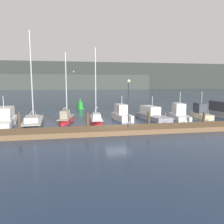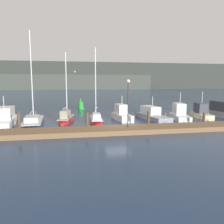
% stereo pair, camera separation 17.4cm
% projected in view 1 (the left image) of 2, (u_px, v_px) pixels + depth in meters
% --- Properties ---
extents(ground_plane, '(400.00, 400.00, 0.00)m').
position_uv_depth(ground_plane, '(118.00, 128.00, 22.51)').
color(ground_plane, navy).
extents(dock, '(38.30, 2.80, 0.45)m').
position_uv_depth(dock, '(122.00, 130.00, 20.52)').
color(dock, brown).
rests_on(dock, ground).
extents(mooring_pile_1, '(0.28, 0.28, 1.98)m').
position_uv_depth(mooring_pile_1, '(19.00, 122.00, 20.31)').
color(mooring_pile_1, '#4C3D2D').
rests_on(mooring_pile_1, ground).
extents(mooring_pile_2, '(0.28, 0.28, 1.74)m').
position_uv_depth(mooring_pile_2, '(87.00, 121.00, 21.47)').
color(mooring_pile_2, '#4C3D2D').
rests_on(mooring_pile_2, ground).
extents(mooring_pile_3, '(0.28, 0.28, 1.66)m').
position_uv_depth(mooring_pile_3, '(149.00, 120.00, 22.61)').
color(mooring_pile_3, '#4C3D2D').
rests_on(mooring_pile_3, ground).
extents(mooring_pile_4, '(0.28, 0.28, 1.42)m').
position_uv_depth(mooring_pile_4, '(204.00, 119.00, 23.77)').
color(mooring_pile_4, '#4C3D2D').
rests_on(mooring_pile_4, ground).
extents(motorboat_berth_2, '(2.93, 7.41, 3.72)m').
position_uv_depth(motorboat_berth_2, '(5.00, 122.00, 24.41)').
color(motorboat_berth_2, white).
rests_on(motorboat_berth_2, ground).
extents(sailboat_berth_3, '(2.92, 8.04, 10.85)m').
position_uv_depth(sailboat_berth_3, '(33.00, 123.00, 24.28)').
color(sailboat_berth_3, '#2D3338').
rests_on(sailboat_berth_3, ground).
extents(sailboat_berth_4, '(2.36, 5.86, 8.84)m').
position_uv_depth(sailboat_berth_4, '(66.00, 120.00, 26.16)').
color(sailboat_berth_4, red).
rests_on(sailboat_berth_4, ground).
extents(sailboat_berth_5, '(1.62, 5.52, 9.18)m').
position_uv_depth(sailboat_berth_5, '(96.00, 122.00, 24.99)').
color(sailboat_berth_5, red).
rests_on(sailboat_berth_5, ground).
extents(motorboat_berth_6, '(2.15, 4.96, 3.55)m').
position_uv_depth(motorboat_berth_6, '(122.00, 117.00, 27.36)').
color(motorboat_berth_6, white).
rests_on(motorboat_berth_6, ground).
extents(motorboat_berth_7, '(3.28, 7.01, 3.59)m').
position_uv_depth(motorboat_berth_7, '(152.00, 117.00, 28.07)').
color(motorboat_berth_7, gray).
rests_on(motorboat_berth_7, ground).
extents(motorboat_berth_8, '(2.67, 5.33, 4.03)m').
position_uv_depth(motorboat_berth_8, '(179.00, 116.00, 27.89)').
color(motorboat_berth_8, white).
rests_on(motorboat_berth_8, ground).
extents(motorboat_berth_9, '(2.27, 4.78, 4.12)m').
position_uv_depth(motorboat_berth_9, '(201.00, 115.00, 28.99)').
color(motorboat_berth_9, beige).
rests_on(motorboat_berth_9, ground).
extents(channel_buoy, '(1.45, 1.45, 1.78)m').
position_uv_depth(channel_buoy, '(80.00, 105.00, 38.64)').
color(channel_buoy, green).
rests_on(channel_buoy, ground).
extents(dock_lamppost, '(0.32, 0.32, 4.48)m').
position_uv_depth(dock_lamppost, '(128.00, 96.00, 20.44)').
color(dock_lamppost, '#2D2D33').
rests_on(dock_lamppost, dock).
extents(hillside_backdrop, '(240.00, 23.00, 18.49)m').
position_uv_depth(hillside_backdrop, '(72.00, 77.00, 151.38)').
color(hillside_backdrop, '#333833').
rests_on(hillside_backdrop, ground).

